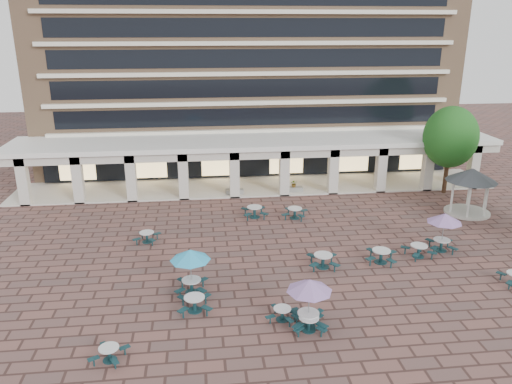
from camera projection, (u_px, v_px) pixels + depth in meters
ground at (284, 260)px, 30.77m from camera, size 120.00×120.00×0.00m
apartment_building at (244, 38)px, 50.76m from camera, size 40.00×15.50×25.20m
retail_arcade at (256, 155)px, 43.76m from camera, size 42.00×6.60×4.40m
picnic_table_0 at (109, 353)px, 21.48m from camera, size 1.75×1.75×0.66m
picnic_table_1 at (309, 322)px, 23.59m from camera, size 1.75×1.75×0.72m
picnic_table_2 at (282, 313)px, 24.45m from camera, size 1.80×1.80×0.66m
picnic_table_4 at (190, 257)px, 26.42m from camera, size 2.19×2.19×2.53m
picnic_table_5 at (195, 302)px, 25.20m from camera, size 1.83×1.83×0.80m
picnic_table_6 at (309, 287)px, 23.32m from camera, size 2.19×2.19×2.53m
picnic_table_7 at (381, 255)px, 30.36m from camera, size 2.26×2.26×0.84m
picnic_table_8 at (147, 236)px, 33.25m from camera, size 1.86×1.86×0.72m
picnic_table_9 at (323, 260)px, 29.76m from camera, size 2.01×2.01×0.83m
picnic_table_10 at (419, 250)px, 31.13m from camera, size 1.98×1.98×0.79m
picnic_table_11 at (445, 219)px, 31.43m from camera, size 2.20×2.20×2.54m
picnic_table_12 at (255, 211)px, 37.54m from camera, size 1.97×1.97×0.85m
picnic_table_13 at (295, 212)px, 37.37m from camera, size 2.19×2.19×0.81m
gazebo at (471, 180)px, 37.71m from camera, size 3.80×3.80×3.54m
tree_east_c at (451, 137)px, 41.72m from camera, size 4.50×4.50×7.50m
planter_left at (235, 190)px, 42.56m from camera, size 1.50×0.69×1.14m
planter_right at (294, 188)px, 43.12m from camera, size 1.50×0.60×1.16m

